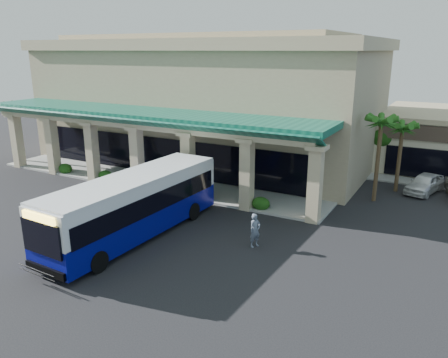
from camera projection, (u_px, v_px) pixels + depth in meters
The scene contains 10 objects.
ground at pixel (183, 233), 24.99m from camera, with size 110.00×110.00×0.00m, color black.
main_building at pixel (206, 99), 40.51m from camera, with size 30.80×14.80×11.35m, color tan, non-canonical shape.
arcade at pixel (145, 147), 33.59m from camera, with size 30.00×6.20×5.70m, color #0D4E3E, non-canonical shape.
palm_0 at pixel (378, 154), 29.35m from camera, with size 2.40×2.40×6.60m, color #205817, non-canonical shape.
palm_1 at pixel (400, 153), 31.52m from camera, with size 2.40×2.40×5.80m, color #205817, non-canonical shape.
palm_2 at pixel (18, 129), 39.98m from camera, with size 2.40×2.40×6.20m, color #205817, non-canonical shape.
broadleaf_tree at pixel (382, 144), 36.79m from camera, with size 2.60×2.60×4.81m, color #163E0E, non-canonical shape.
transit_bus at pixel (135, 207), 24.06m from camera, with size 2.90×12.48×3.49m, color #060A73, non-canonical shape.
pedestrian at pixel (255, 230), 22.98m from camera, with size 0.67×0.44×1.84m, color slate.
car_silver at pixel (425, 183), 31.81m from camera, with size 1.67×4.15×1.42m, color silver.
Camera 1 is at (13.21, -19.08, 10.05)m, focal length 35.00 mm.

